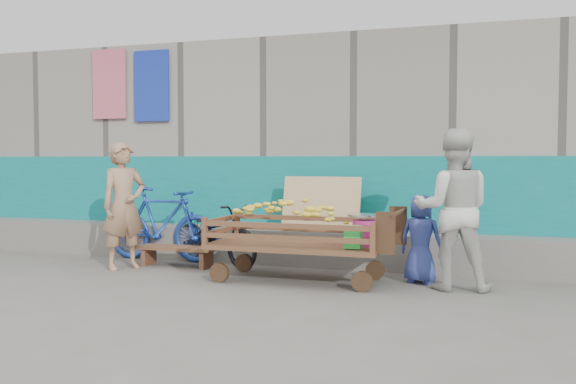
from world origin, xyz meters
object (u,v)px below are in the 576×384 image
(vendor_man, at_px, (124,206))
(bicycle_blue, at_px, (162,224))
(banana_cart, at_px, (295,227))
(bicycle_dark, at_px, (216,234))
(child, at_px, (421,239))
(woman, at_px, (453,209))
(bench, at_px, (177,252))

(vendor_man, xyz_separation_m, bicycle_blue, (0.12, 0.71, -0.29))
(banana_cart, distance_m, bicycle_dark, 1.45)
(banana_cart, xyz_separation_m, child, (1.35, 0.33, -0.12))
(woman, bearing_deg, child, -39.87)
(bicycle_dark, bearing_deg, bench, 143.19)
(banana_cart, relative_size, bicycle_blue, 1.28)
(banana_cart, bearing_deg, bicycle_blue, 160.09)
(banana_cart, height_order, bicycle_dark, banana_cart)
(child, relative_size, bicycle_dark, 0.64)
(bench, distance_m, woman, 3.50)
(bench, xyz_separation_m, bicycle_blue, (-0.42, 0.35, 0.31))
(child, relative_size, bicycle_blue, 0.59)
(bench, bearing_deg, child, -1.77)
(bench, height_order, child, child)
(bench, bearing_deg, banana_cart, -13.79)
(banana_cart, bearing_deg, bicycle_dark, 152.79)
(banana_cart, relative_size, bicycle_dark, 1.39)
(banana_cart, bearing_deg, bench, 166.21)
(woman, bearing_deg, bicycle_blue, -16.90)
(child, xyz_separation_m, bicycle_dark, (-2.63, 0.33, -0.09))
(bench, distance_m, child, 3.08)
(vendor_man, bearing_deg, woman, -57.40)
(woman, relative_size, child, 1.72)
(banana_cart, distance_m, woman, 1.72)
(woman, bearing_deg, banana_cart, -3.74)
(bench, height_order, vendor_man, vendor_man)
(vendor_man, relative_size, child, 1.60)
(bicycle_dark, bearing_deg, vendor_man, 146.36)
(vendor_man, distance_m, woman, 3.96)
(bench, height_order, bicycle_dark, bicycle_dark)
(banana_cart, distance_m, child, 1.39)
(bicycle_blue, bearing_deg, bicycle_dark, -96.19)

